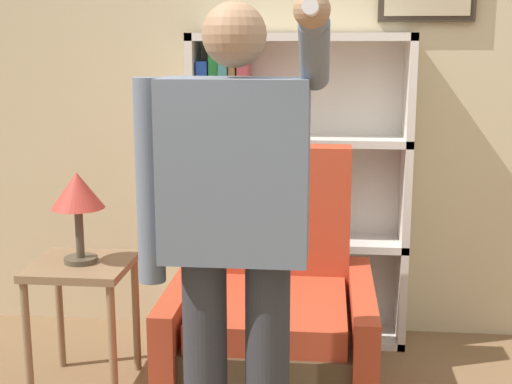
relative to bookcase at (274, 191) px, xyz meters
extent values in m
cube|color=beige|center=(0.35, 0.16, 0.58)|extent=(8.00, 0.06, 2.80)
cube|color=silver|center=(-0.42, -0.02, 0.00)|extent=(0.04, 0.28, 1.65)
cube|color=silver|center=(0.69, -0.02, 0.00)|extent=(0.04, 0.28, 1.65)
cube|color=silver|center=(0.13, 0.12, 0.00)|extent=(1.16, 0.01, 1.65)
cube|color=silver|center=(0.13, -0.02, -0.80)|extent=(1.16, 0.28, 0.04)
cube|color=silver|center=(0.13, -0.02, -0.27)|extent=(1.16, 0.28, 0.04)
cube|color=silver|center=(0.13, -0.02, 0.28)|extent=(1.16, 0.28, 0.04)
cube|color=silver|center=(0.13, -0.02, 0.81)|extent=(1.16, 0.28, 0.04)
cube|color=red|center=(-0.37, -0.02, -0.55)|extent=(0.04, 0.21, 0.46)
cube|color=#BC4C56|center=(-0.33, -0.02, -0.61)|extent=(0.05, 0.16, 0.34)
cube|color=#9E7A47|center=(-0.28, -0.02, -0.55)|extent=(0.03, 0.19, 0.47)
cube|color=red|center=(-0.23, -0.02, -0.61)|extent=(0.05, 0.22, 0.34)
cube|color=#9E7A47|center=(-0.17, -0.02, -0.56)|extent=(0.05, 0.18, 0.44)
cube|color=gold|center=(-0.37, -0.02, -0.01)|extent=(0.06, 0.21, 0.48)
cube|color=gold|center=(-0.32, -0.02, -0.03)|extent=(0.03, 0.21, 0.44)
cube|color=#238438|center=(-0.28, -0.02, -0.08)|extent=(0.04, 0.23, 0.35)
cube|color=#5B99A8|center=(-0.23, -0.02, -0.04)|extent=(0.06, 0.17, 0.42)
cube|color=purple|center=(-0.18, -0.02, -0.03)|extent=(0.05, 0.20, 0.45)
cube|color=#1E47B2|center=(-0.37, -0.02, 0.49)|extent=(0.06, 0.20, 0.39)
cube|color=#238438|center=(-0.31, -0.02, 0.53)|extent=(0.05, 0.18, 0.47)
cube|color=#337070|center=(-0.26, -0.02, 0.49)|extent=(0.05, 0.21, 0.38)
cube|color=#9E7A47|center=(-0.21, -0.02, 0.51)|extent=(0.03, 0.17, 0.41)
cube|color=#BC4C56|center=(-0.16, -0.02, 0.52)|extent=(0.06, 0.18, 0.44)
cube|color=#4C3823|center=(0.05, -0.80, -0.62)|extent=(0.69, 0.81, 0.40)
cube|color=#B23D23|center=(0.05, -0.84, -0.36)|extent=(0.65, 0.69, 0.12)
cube|color=#B23D23|center=(0.05, -0.43, -0.16)|extent=(0.69, 0.16, 0.93)
cube|color=#B23D23|center=(-0.34, -0.80, -0.53)|extent=(0.10, 0.89, 0.58)
cube|color=#B23D23|center=(0.44, -0.80, -0.53)|extent=(0.10, 0.89, 0.58)
cylinder|color=#2D2D33|center=(-0.12, -1.51, -0.37)|extent=(0.15, 0.15, 0.91)
cube|color=slate|center=(-0.01, -1.51, 0.38)|extent=(0.47, 0.24, 0.58)
sphere|color=#997051|center=(-0.01, -1.51, 0.80)|extent=(0.20, 0.20, 0.20)
cylinder|color=slate|center=(-0.29, -1.51, 0.34)|extent=(0.09, 0.09, 0.67)
cylinder|color=slate|center=(0.24, -1.62, 0.75)|extent=(0.09, 0.28, 0.23)
cylinder|color=slate|center=(0.24, -1.87, 0.85)|extent=(0.08, 0.27, 0.10)
sphere|color=#997051|center=(0.24, -2.00, 0.86)|extent=(0.09, 0.09, 0.09)
cylinder|color=white|center=(0.24, -2.09, 0.86)|extent=(0.04, 0.15, 0.04)
cube|color=#846647|center=(-0.84, -0.69, -0.23)|extent=(0.45, 0.45, 0.04)
cylinder|color=#846647|center=(-1.03, -0.89, -0.53)|extent=(0.04, 0.04, 0.58)
cylinder|color=#846647|center=(-0.64, -0.89, -0.53)|extent=(0.04, 0.04, 0.58)
cylinder|color=#846647|center=(-1.03, -0.50, -0.53)|extent=(0.04, 0.04, 0.58)
cylinder|color=#846647|center=(-0.64, -0.50, -0.53)|extent=(0.04, 0.04, 0.58)
cylinder|color=#4C4233|center=(-0.84, -0.69, -0.19)|extent=(0.15, 0.15, 0.02)
cylinder|color=#4C4233|center=(-0.84, -0.69, -0.07)|extent=(0.04, 0.04, 0.23)
cone|color=#B2382D|center=(-0.84, -0.69, 0.13)|extent=(0.24, 0.24, 0.16)
camera|label=1|loc=(0.28, -3.74, 0.78)|focal=50.00mm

